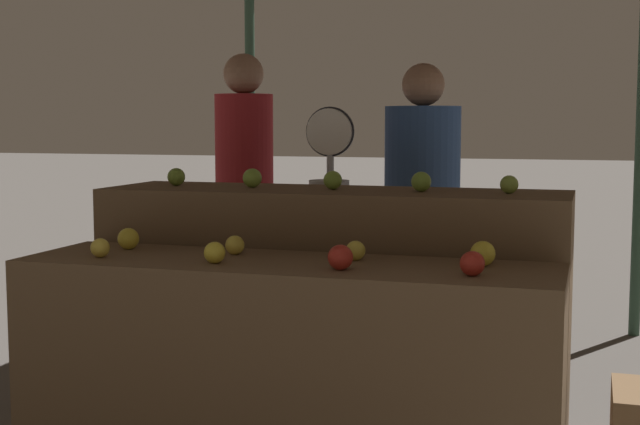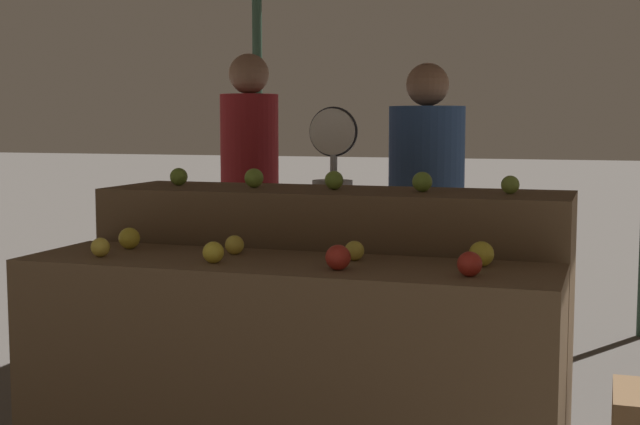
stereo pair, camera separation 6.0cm
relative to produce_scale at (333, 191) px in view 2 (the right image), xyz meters
name	(u,v)px [view 2 (the right image)]	position (x,y,z in m)	size (l,w,h in m)	color
display_counter_front	(285,381)	(0.20, -1.22, -0.60)	(1.96, 0.55, 0.88)	brown
display_counter_back	(333,317)	(0.20, -0.62, -0.49)	(1.96, 0.55, 1.09)	brown
apple_front_0	(100,247)	(-0.49, -1.33, -0.12)	(0.07, 0.07, 0.07)	yellow
apple_front_1	(213,252)	(-0.03, -1.33, -0.12)	(0.08, 0.08, 0.08)	gold
apple_front_2	(338,257)	(0.43, -1.34, -0.12)	(0.09, 0.09, 0.09)	#AD281E
apple_front_3	(470,264)	(0.88, -1.32, -0.12)	(0.08, 0.08, 0.08)	#AD281E
apple_front_4	(129,238)	(-0.50, -1.11, -0.12)	(0.08, 0.08, 0.08)	gold
apple_front_5	(235,245)	(-0.04, -1.12, -0.12)	(0.07, 0.07, 0.07)	yellow
apple_front_6	(354,251)	(0.43, -1.12, -0.12)	(0.07, 0.07, 0.07)	gold
apple_front_7	(481,254)	(0.89, -1.11, -0.12)	(0.09, 0.09, 0.09)	gold
apple_back_0	(179,177)	(-0.53, -0.61, 0.10)	(0.08, 0.08, 0.08)	#7AA338
apple_back_1	(254,178)	(-0.16, -0.62, 0.10)	(0.08, 0.08, 0.08)	#84AD3D
apple_back_2	(334,180)	(0.20, -0.62, 0.10)	(0.08, 0.08, 0.08)	#7AA338
apple_back_3	(422,182)	(0.58, -0.63, 0.10)	(0.08, 0.08, 0.08)	#7AA338
apple_back_4	(510,185)	(0.93, -0.62, 0.09)	(0.07, 0.07, 0.07)	#8EB247
produce_scale	(333,191)	(0.00, 0.00, 0.00)	(0.25, 0.20, 1.45)	#99999E
person_vendor_at_scale	(426,203)	(0.40, 0.36, -0.08)	(0.42, 0.42, 1.68)	#2D2D38
person_customer_left	(250,181)	(-0.69, 0.59, -0.01)	(0.46, 0.46, 1.77)	#2D2D38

